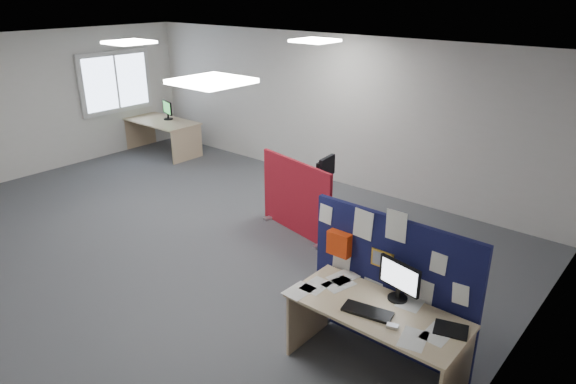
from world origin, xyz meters
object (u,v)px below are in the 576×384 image
Objects in this scene: second_desk at (163,128)px; monitor_second at (167,109)px; monitor_main at (399,279)px; red_divider at (296,198)px; office_chair at (318,186)px; main_desk at (378,323)px; navy_divider at (389,284)px.

second_desk is 3.96× the size of monitor_second.
red_divider is (-2.57, 1.64, -0.40)m from monitor_main.
office_chair is (-2.50, 2.10, -0.33)m from monitor_main.
red_divider reaches higher than monitor_main.
red_divider is at bearing 158.35° from monitor_main.
monitor_main reaches higher than second_desk.
monitor_second reaches higher than monitor_main.
office_chair is (4.82, -0.77, 0.06)m from second_desk.
office_chair is (0.06, 0.45, 0.07)m from red_divider.
office_chair is at bearing 136.53° from main_desk.
monitor_main is at bearing -20.98° from red_divider.
second_desk is at bearing 159.34° from navy_divider.
main_desk is at bearing -24.98° from red_divider.
monitor_second reaches higher than red_divider.
main_desk is at bearing -49.95° from office_chair.
navy_divider is 1.19× the size of red_divider.
monitor_second is (-7.23, 3.21, 0.40)m from main_desk.
monitor_second reaches higher than main_desk.
navy_divider reaches higher than second_desk.
red_divider is (-2.50, 1.86, -0.00)m from main_desk.
monitor_main reaches higher than main_desk.
second_desk is at bearing 177.23° from red_divider.
red_divider is 4.91m from second_desk.
second_desk is 4.88m from office_chair.
main_desk is at bearing -22.99° from second_desk.
red_divider is at bearing -14.39° from second_desk.
monitor_second is at bearing 162.95° from office_chair.
monitor_second is 0.40× the size of office_chair.
monitor_main is (0.06, 0.22, 0.40)m from main_desk.
navy_divider is at bearing 107.62° from main_desk.
monitor_main is 1.02× the size of monitor_second.
monitor_second reaches higher than office_chair.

